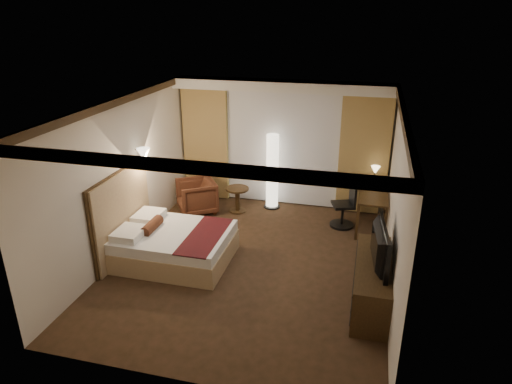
% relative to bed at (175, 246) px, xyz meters
% --- Properties ---
extents(floor, '(4.50, 5.50, 0.01)m').
position_rel_bed_xyz_m(floor, '(1.27, 0.21, -0.27)').
color(floor, '#2F2112').
rests_on(floor, ground).
extents(ceiling, '(4.50, 5.50, 0.01)m').
position_rel_bed_xyz_m(ceiling, '(1.27, 0.21, 2.43)').
color(ceiling, white).
rests_on(ceiling, back_wall).
extents(back_wall, '(4.50, 0.02, 2.70)m').
position_rel_bed_xyz_m(back_wall, '(1.27, 2.96, 1.08)').
color(back_wall, beige).
rests_on(back_wall, floor).
extents(left_wall, '(0.02, 5.50, 2.70)m').
position_rel_bed_xyz_m(left_wall, '(-0.98, 0.21, 1.08)').
color(left_wall, beige).
rests_on(left_wall, floor).
extents(right_wall, '(0.02, 5.50, 2.70)m').
position_rel_bed_xyz_m(right_wall, '(3.52, 0.21, 1.08)').
color(right_wall, beige).
rests_on(right_wall, floor).
extents(crown_molding, '(4.50, 5.50, 0.12)m').
position_rel_bed_xyz_m(crown_molding, '(1.27, 0.21, 2.37)').
color(crown_molding, black).
rests_on(crown_molding, ceiling).
extents(soffit, '(4.50, 0.50, 0.20)m').
position_rel_bed_xyz_m(soffit, '(1.27, 2.71, 2.33)').
color(soffit, white).
rests_on(soffit, ceiling).
extents(curtain_sheer, '(2.48, 0.04, 2.45)m').
position_rel_bed_xyz_m(curtain_sheer, '(1.27, 2.88, 0.98)').
color(curtain_sheer, silver).
rests_on(curtain_sheer, back_wall).
extents(curtain_left_drape, '(1.00, 0.14, 2.45)m').
position_rel_bed_xyz_m(curtain_left_drape, '(-0.43, 2.82, 0.98)').
color(curtain_left_drape, tan).
rests_on(curtain_left_drape, back_wall).
extents(curtain_right_drape, '(1.00, 0.14, 2.45)m').
position_rel_bed_xyz_m(curtain_right_drape, '(2.97, 2.82, 0.98)').
color(curtain_right_drape, tan).
rests_on(curtain_right_drape, back_wall).
extents(wall_sconce, '(0.24, 0.24, 0.24)m').
position_rel_bed_xyz_m(wall_sconce, '(-0.82, 0.72, 1.35)').
color(wall_sconce, white).
rests_on(wall_sconce, left_wall).
extents(bed, '(1.85, 1.44, 0.54)m').
position_rel_bed_xyz_m(bed, '(0.00, 0.00, 0.00)').
color(bed, white).
rests_on(bed, floor).
extents(headboard, '(0.12, 1.74, 1.50)m').
position_rel_bed_xyz_m(headboard, '(-0.93, 0.00, 0.48)').
color(headboard, tan).
rests_on(headboard, floor).
extents(armchair, '(1.00, 1.01, 0.77)m').
position_rel_bed_xyz_m(armchair, '(-0.37, 1.97, 0.11)').
color(armchair, '#442614').
rests_on(armchair, floor).
extents(side_table, '(0.49, 0.49, 0.53)m').
position_rel_bed_xyz_m(side_table, '(0.46, 2.21, -0.00)').
color(side_table, black).
rests_on(side_table, floor).
extents(floor_lamp, '(0.34, 0.34, 1.64)m').
position_rel_bed_xyz_m(floor_lamp, '(1.12, 2.60, 0.55)').
color(floor_lamp, white).
rests_on(floor_lamp, floor).
extents(desk, '(0.55, 1.24, 0.75)m').
position_rel_bed_xyz_m(desk, '(3.22, 2.09, 0.10)').
color(desk, black).
rests_on(desk, floor).
extents(desk_lamp, '(0.18, 0.18, 0.34)m').
position_rel_bed_xyz_m(desk_lamp, '(3.22, 2.56, 0.65)').
color(desk_lamp, '#FFD899').
rests_on(desk_lamp, desk).
extents(office_chair, '(0.60, 0.60, 0.98)m').
position_rel_bed_xyz_m(office_chair, '(2.66, 2.04, 0.22)').
color(office_chair, black).
rests_on(office_chair, floor).
extents(dresser, '(0.50, 1.73, 0.67)m').
position_rel_bed_xyz_m(dresser, '(3.27, -0.42, 0.07)').
color(dresser, black).
rests_on(dresser, floor).
extents(television, '(0.79, 1.23, 0.15)m').
position_rel_bed_xyz_m(television, '(3.24, -0.42, 0.74)').
color(television, black).
rests_on(television, dresser).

